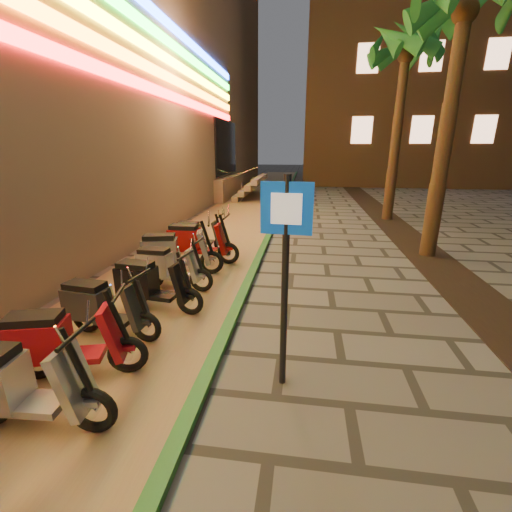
% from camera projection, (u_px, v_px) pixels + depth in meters
% --- Properties ---
extents(ground, '(120.00, 120.00, 0.00)m').
position_uv_depth(ground, '(268.00, 459.00, 3.22)').
color(ground, '#474442').
rests_on(ground, ground).
extents(parking_strip, '(3.40, 60.00, 0.01)m').
position_uv_depth(parking_strip, '(229.00, 225.00, 13.01)').
color(parking_strip, '#8C7251').
rests_on(parking_strip, ground).
extents(green_curb, '(0.18, 60.00, 0.10)m').
position_uv_depth(green_curb, '(273.00, 225.00, 12.76)').
color(green_curb, '#26662B').
rests_on(green_curb, ground).
extents(planting_strip, '(1.20, 40.00, 0.02)m').
position_uv_depth(planting_strip, '(457.00, 282.00, 7.45)').
color(planting_strip, black).
rests_on(planting_strip, ground).
extents(apartment_block, '(18.00, 16.06, 25.00)m').
position_uv_depth(apartment_block, '(419.00, 26.00, 28.43)').
color(apartment_block, brown).
rests_on(apartment_block, ground).
extents(palm_c, '(2.97, 3.02, 6.91)m').
position_uv_depth(palm_c, '(465.00, 10.00, 7.61)').
color(palm_c, '#472D19').
rests_on(palm_c, ground).
extents(palm_d, '(2.97, 3.02, 7.16)m').
position_uv_depth(palm_d, '(406.00, 56.00, 12.27)').
color(palm_d, '#472D19').
rests_on(palm_d, ground).
extents(pedestrian_sign, '(0.56, 0.11, 2.54)m').
position_uv_depth(pedestrian_sign, '(285.00, 257.00, 3.78)').
color(pedestrian_sign, black).
rests_on(pedestrian_sign, ground).
extents(scooter_4, '(1.70, 0.59, 1.19)m').
position_uv_depth(scooter_4, '(12.00, 385.00, 3.44)').
color(scooter_4, black).
rests_on(scooter_4, ground).
extents(scooter_5, '(1.65, 0.83, 1.17)m').
position_uv_depth(scooter_5, '(60.00, 342.00, 4.23)').
color(scooter_5, black).
rests_on(scooter_5, ground).
extents(scooter_6, '(1.59, 0.61, 1.11)m').
position_uv_depth(scooter_6, '(101.00, 307.00, 5.21)').
color(scooter_6, black).
rests_on(scooter_6, ground).
extents(scooter_7, '(1.63, 0.64, 1.15)m').
position_uv_depth(scooter_7, '(149.00, 284.00, 6.06)').
color(scooter_7, black).
rests_on(scooter_7, ground).
extents(scooter_8, '(1.58, 0.55, 1.11)m').
position_uv_depth(scooter_8, '(166.00, 267.00, 6.98)').
color(scooter_8, black).
rests_on(scooter_8, ground).
extents(scooter_9, '(1.80, 0.88, 1.27)m').
position_uv_depth(scooter_9, '(173.00, 252.00, 7.69)').
color(scooter_9, black).
rests_on(scooter_9, ground).
extents(scooter_10, '(1.79, 0.63, 1.26)m').
position_uv_depth(scooter_10, '(195.00, 242.00, 8.59)').
color(scooter_10, black).
rests_on(scooter_10, ground).
extents(scooter_11, '(1.54, 0.54, 1.09)m').
position_uv_depth(scooter_11, '(197.00, 235.00, 9.56)').
color(scooter_11, black).
rests_on(scooter_11, ground).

